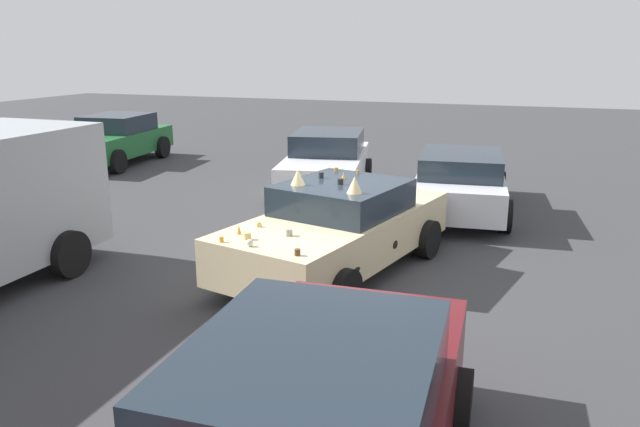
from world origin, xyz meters
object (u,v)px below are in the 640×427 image
Objects in this scene: parked_sedan_row_back_center at (327,163)px; parked_sedan_behind_left at (115,139)px; parked_sedan_row_back_far at (460,181)px; art_car_decorated at (339,228)px.

parked_sedan_behind_left is at bearing -112.58° from parked_sedan_row_back_center.
parked_sedan_behind_left is at bearing 71.97° from parked_sedan_row_back_far.
art_car_decorated is 5.35m from parked_sedan_row_back_center.
parked_sedan_row_back_far is (-0.80, -3.24, -0.04)m from parked_sedan_row_back_center.
parked_sedan_row_back_center is at bearing 72.51° from parked_sedan_behind_left.
parked_sedan_row_back_far is at bearing 64.72° from parked_sedan_row_back_center.
parked_sedan_row_back_center is 0.96× the size of parked_sedan_row_back_far.
parked_sedan_behind_left is at bearing -111.66° from art_car_decorated.
art_car_decorated is at bearing 156.64° from parked_sedan_row_back_far.
parked_sedan_row_back_far is (-2.22, -10.44, -0.04)m from parked_sedan_behind_left.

